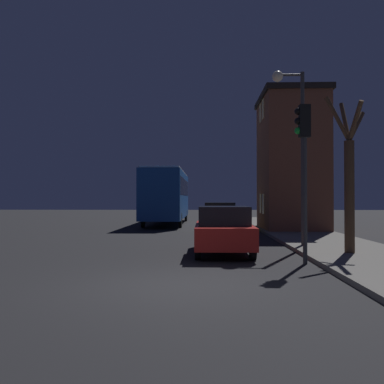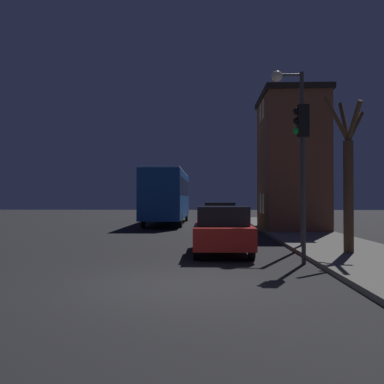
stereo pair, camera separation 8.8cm
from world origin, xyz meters
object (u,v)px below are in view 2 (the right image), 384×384
at_px(traffic_light, 302,150).
at_px(car_mid_lane, 219,216).
at_px(bus, 168,193).
at_px(streetlamp, 293,128).
at_px(bare_tree, 348,176).
at_px(car_near_lane, 222,229).

xyz_separation_m(traffic_light, car_mid_lane, (-1.94, 12.05, -2.34)).
xyz_separation_m(bus, car_mid_lane, (3.52, -6.51, -1.40)).
relative_size(streetlamp, bare_tree, 1.30).
xyz_separation_m(bare_tree, car_mid_lane, (-3.70, 10.50, -1.68)).
distance_m(traffic_light, car_near_lane, 3.82).
bearing_deg(bus, bare_tree, -67.02).
bearing_deg(car_near_lane, streetlamp, 30.86).
distance_m(streetlamp, bus, 16.17).
relative_size(traffic_light, car_near_lane, 1.02).
relative_size(streetlamp, car_mid_lane, 1.59).
bearing_deg(bare_tree, car_mid_lane, 109.39).
height_order(streetlamp, bare_tree, streetlamp).
bearing_deg(streetlamp, traffic_light, -97.69).
relative_size(bus, car_near_lane, 2.75).
relative_size(bare_tree, car_mid_lane, 1.22).
height_order(bare_tree, bus, bare_tree).
bearing_deg(streetlamp, car_near_lane, -149.14).
xyz_separation_m(traffic_light, car_near_lane, (-2.14, 2.11, -2.36)).
xyz_separation_m(car_near_lane, car_mid_lane, (0.19, 9.94, 0.02)).
bearing_deg(traffic_light, streetlamp, 82.31).
bearing_deg(car_near_lane, bare_tree, -8.18).
height_order(streetlamp, traffic_light, streetlamp).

